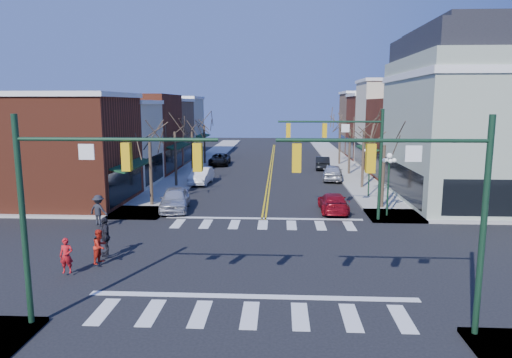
# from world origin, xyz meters

# --- Properties ---
(ground) EXTENTS (160.00, 160.00, 0.00)m
(ground) POSITION_xyz_m (0.00, 0.00, 0.00)
(ground) COLOR black
(ground) RESTS_ON ground
(sidewalk_left) EXTENTS (3.50, 70.00, 0.15)m
(sidewalk_left) POSITION_xyz_m (-8.75, 20.00, 0.07)
(sidewalk_left) COLOR #9E9B93
(sidewalk_left) RESTS_ON ground
(sidewalk_right) EXTENTS (3.50, 70.00, 0.15)m
(sidewalk_right) POSITION_xyz_m (8.75, 20.00, 0.07)
(sidewalk_right) COLOR #9E9B93
(sidewalk_right) RESTS_ON ground
(bldg_left_brick_a) EXTENTS (10.00, 8.50, 8.00)m
(bldg_left_brick_a) POSITION_xyz_m (-15.50, 11.75, 4.00)
(bldg_left_brick_a) COLOR maroon
(bldg_left_brick_a) RESTS_ON ground
(bldg_left_stucco_a) EXTENTS (10.00, 7.00, 7.50)m
(bldg_left_stucco_a) POSITION_xyz_m (-15.50, 19.50, 3.75)
(bldg_left_stucco_a) COLOR beige
(bldg_left_stucco_a) RESTS_ON ground
(bldg_left_brick_b) EXTENTS (10.00, 9.00, 8.50)m
(bldg_left_brick_b) POSITION_xyz_m (-15.50, 27.50, 4.25)
(bldg_left_brick_b) COLOR maroon
(bldg_left_brick_b) RESTS_ON ground
(bldg_left_tan) EXTENTS (10.00, 7.50, 7.80)m
(bldg_left_tan) POSITION_xyz_m (-15.50, 35.75, 3.90)
(bldg_left_tan) COLOR #8D6A4E
(bldg_left_tan) RESTS_ON ground
(bldg_left_stucco_b) EXTENTS (10.00, 8.00, 8.20)m
(bldg_left_stucco_b) POSITION_xyz_m (-15.50, 43.50, 4.10)
(bldg_left_stucco_b) COLOR beige
(bldg_left_stucco_b) RESTS_ON ground
(bldg_right_brick_a) EXTENTS (10.00, 8.50, 8.00)m
(bldg_right_brick_a) POSITION_xyz_m (15.50, 25.75, 4.00)
(bldg_right_brick_a) COLOR maroon
(bldg_right_brick_a) RESTS_ON ground
(bldg_right_stucco) EXTENTS (10.00, 7.00, 10.00)m
(bldg_right_stucco) POSITION_xyz_m (15.50, 33.50, 5.00)
(bldg_right_stucco) COLOR beige
(bldg_right_stucco) RESTS_ON ground
(bldg_right_brick_b) EXTENTS (10.00, 8.00, 8.50)m
(bldg_right_brick_b) POSITION_xyz_m (15.50, 41.00, 4.25)
(bldg_right_brick_b) COLOR maroon
(bldg_right_brick_b) RESTS_ON ground
(bldg_right_tan) EXTENTS (10.00, 8.00, 9.00)m
(bldg_right_tan) POSITION_xyz_m (15.50, 49.00, 4.50)
(bldg_right_tan) COLOR #8D6A4E
(bldg_right_tan) RESTS_ON ground
(victorian_corner) EXTENTS (12.25, 14.25, 13.30)m
(victorian_corner) POSITION_xyz_m (16.50, 14.50, 6.66)
(victorian_corner) COLOR #97A48E
(victorian_corner) RESTS_ON ground
(traffic_mast_near_left) EXTENTS (6.60, 0.28, 7.20)m
(traffic_mast_near_left) POSITION_xyz_m (-5.55, -7.40, 4.71)
(traffic_mast_near_left) COLOR #14331E
(traffic_mast_near_left) RESTS_ON ground
(traffic_mast_near_right) EXTENTS (6.60, 0.28, 7.20)m
(traffic_mast_near_right) POSITION_xyz_m (5.55, -7.40, 4.71)
(traffic_mast_near_right) COLOR #14331E
(traffic_mast_near_right) RESTS_ON ground
(traffic_mast_far_right) EXTENTS (6.60, 0.28, 7.20)m
(traffic_mast_far_right) POSITION_xyz_m (5.55, 7.40, 4.71)
(traffic_mast_far_right) COLOR #14331E
(traffic_mast_far_right) RESTS_ON ground
(lamppost_corner) EXTENTS (0.36, 0.36, 4.33)m
(lamppost_corner) POSITION_xyz_m (8.20, 8.50, 2.96)
(lamppost_corner) COLOR #14331E
(lamppost_corner) RESTS_ON ground
(lamppost_midblock) EXTENTS (0.36, 0.36, 4.33)m
(lamppost_midblock) POSITION_xyz_m (8.20, 15.00, 2.96)
(lamppost_midblock) COLOR #14331E
(lamppost_midblock) RESTS_ON ground
(tree_left_a) EXTENTS (0.24, 0.24, 4.76)m
(tree_left_a) POSITION_xyz_m (-8.40, 11.00, 2.38)
(tree_left_a) COLOR #382B21
(tree_left_a) RESTS_ON ground
(tree_left_b) EXTENTS (0.24, 0.24, 5.04)m
(tree_left_b) POSITION_xyz_m (-8.40, 19.00, 2.52)
(tree_left_b) COLOR #382B21
(tree_left_b) RESTS_ON ground
(tree_left_c) EXTENTS (0.24, 0.24, 4.55)m
(tree_left_c) POSITION_xyz_m (-8.40, 27.00, 2.27)
(tree_left_c) COLOR #382B21
(tree_left_c) RESTS_ON ground
(tree_left_d) EXTENTS (0.24, 0.24, 4.90)m
(tree_left_d) POSITION_xyz_m (-8.40, 35.00, 2.45)
(tree_left_d) COLOR #382B21
(tree_left_d) RESTS_ON ground
(tree_right_a) EXTENTS (0.24, 0.24, 4.62)m
(tree_right_a) POSITION_xyz_m (8.40, 11.00, 2.31)
(tree_right_a) COLOR #382B21
(tree_right_a) RESTS_ON ground
(tree_right_b) EXTENTS (0.24, 0.24, 5.18)m
(tree_right_b) POSITION_xyz_m (8.40, 19.00, 2.59)
(tree_right_b) COLOR #382B21
(tree_right_b) RESTS_ON ground
(tree_right_c) EXTENTS (0.24, 0.24, 4.83)m
(tree_right_c) POSITION_xyz_m (8.40, 27.00, 2.42)
(tree_right_c) COLOR #382B21
(tree_right_c) RESTS_ON ground
(tree_right_d) EXTENTS (0.24, 0.24, 4.97)m
(tree_right_d) POSITION_xyz_m (8.40, 35.00, 2.48)
(tree_right_d) COLOR #382B21
(tree_right_d) RESTS_ON ground
(car_left_near) EXTENTS (2.50, 4.96, 1.62)m
(car_left_near) POSITION_xyz_m (-6.40, 9.83, 0.81)
(car_left_near) COLOR silver
(car_left_near) RESTS_ON ground
(car_left_mid) EXTENTS (1.84, 4.74, 1.54)m
(car_left_mid) POSITION_xyz_m (-6.40, 20.75, 0.77)
(car_left_mid) COLOR white
(car_left_mid) RESTS_ON ground
(car_left_far) EXTENTS (2.44, 5.13, 1.41)m
(car_left_far) POSITION_xyz_m (-6.40, 34.12, 0.71)
(car_left_far) COLOR black
(car_left_far) RESTS_ON ground
(car_right_near) EXTENTS (1.89, 4.61, 1.34)m
(car_right_near) POSITION_xyz_m (4.80, 9.97, 0.67)
(car_right_near) COLOR maroon
(car_right_near) RESTS_ON ground
(car_right_mid) EXTENTS (2.47, 4.91, 1.61)m
(car_right_mid) POSITION_xyz_m (6.27, 23.32, 0.80)
(car_right_mid) COLOR silver
(car_right_mid) RESTS_ON ground
(car_right_far) EXTENTS (1.84, 4.55, 1.47)m
(car_right_far) POSITION_xyz_m (5.99, 31.23, 0.74)
(car_right_far) COLOR black
(car_right_far) RESTS_ON ground
(pedestrian_red_a) EXTENTS (0.62, 0.45, 1.57)m
(pedestrian_red_a) POSITION_xyz_m (-8.29, -2.85, 0.93)
(pedestrian_red_a) COLOR red
(pedestrian_red_a) RESTS_ON sidewalk_left
(pedestrian_red_b) EXTENTS (0.78, 0.91, 1.61)m
(pedestrian_red_b) POSITION_xyz_m (-7.30, -1.54, 0.96)
(pedestrian_red_b) COLOR red
(pedestrian_red_b) RESTS_ON sidewalk_left
(pedestrian_dark_a) EXTENTS (0.91, 1.22, 1.93)m
(pedestrian_dark_a) POSITION_xyz_m (-7.47, -0.45, 1.11)
(pedestrian_dark_a) COLOR black
(pedestrian_dark_a) RESTS_ON sidewalk_left
(pedestrian_dark_b) EXTENTS (1.37, 1.02, 1.88)m
(pedestrian_dark_b) POSITION_xyz_m (-10.00, 5.05, 1.09)
(pedestrian_dark_b) COLOR black
(pedestrian_dark_b) RESTS_ON sidewalk_left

